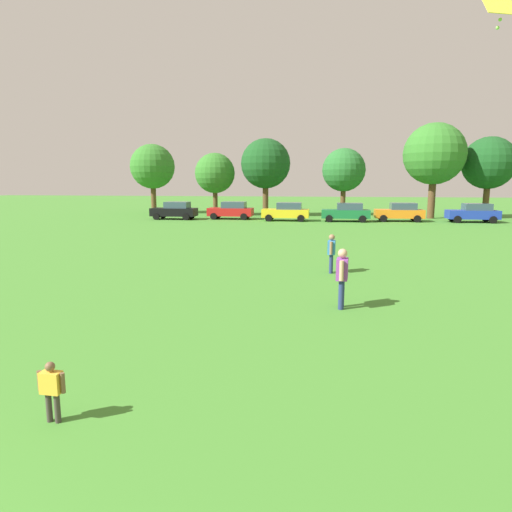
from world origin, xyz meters
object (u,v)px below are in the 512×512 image
object	(u,v)px
kite	(503,4)
parked_car_blue_5	(473,213)
tree_far_left	(152,167)
child_kite_flyer	(52,387)
bystander_near_trees	(331,250)
parked_car_orange_4	(400,212)
tree_right	(434,154)
tree_center_right	(344,170)
adult_bystander	(342,273)
parked_car_green_3	(346,212)
tree_left	(215,173)
tree_far_right	(489,163)
parked_car_black_0	(175,210)
parked_car_red_1	(231,210)
parked_car_yellow_2	(287,212)
tree_center_left	(266,164)

from	to	relation	value
kite	parked_car_blue_5	distance (m)	29.77
parked_car_blue_5	tree_far_left	distance (m)	33.45
child_kite_flyer	bystander_near_trees	bearing A→B (deg)	73.04
parked_car_orange_4	tree_right	xyz separation A→B (m)	(3.57, 4.02, 5.35)
tree_center_right	adult_bystander	bearing A→B (deg)	-92.09
bystander_near_trees	parked_car_blue_5	xyz separation A→B (m)	(12.75, 24.71, -0.06)
parked_car_orange_4	tree_far_left	world-z (taller)	tree_far_left
parked_car_green_3	parked_car_orange_4	size ratio (longest dim) A/B	1.00
bystander_near_trees	parked_car_orange_4	size ratio (longest dim) A/B	0.36
parked_car_blue_5	tree_right	bearing A→B (deg)	-56.39
child_kite_flyer	tree_left	xyz separation A→B (m)	(-7.74, 41.58, 3.90)
bystander_near_trees	tree_right	size ratio (longest dim) A/B	0.17
adult_bystander	parked_car_blue_5	distance (m)	32.31
kite	parked_car_orange_4	size ratio (longest dim) A/B	0.35
parked_car_green_3	parked_car_orange_4	distance (m)	4.91
child_kite_flyer	tree_center_right	distance (m)	44.14
parked_car_blue_5	tree_right	size ratio (longest dim) A/B	0.47
child_kite_flyer	parked_car_green_3	size ratio (longest dim) A/B	0.22
bystander_near_trees	parked_car_green_3	xyz separation A→B (m)	(1.63, 23.87, -0.06)
parked_car_orange_4	tree_left	xyz separation A→B (m)	(-18.44, 4.78, 3.60)
parked_car_orange_4	tree_left	bearing A→B (deg)	-14.55
child_kite_flyer	tree_far_right	distance (m)	47.01
parked_car_black_0	parked_car_red_1	size ratio (longest dim) A/B	1.00
tree_far_left	parked_car_yellow_2	bearing A→B (deg)	-26.06
parked_car_yellow_2	parked_car_green_3	xyz separation A→B (m)	(5.45, 0.08, 0.00)
parked_car_black_0	parked_car_green_3	distance (m)	16.22
kite	parked_car_green_3	xyz separation A→B (m)	(-3.01, 26.72, -7.78)
parked_car_black_0	tree_left	bearing A→B (deg)	-114.64
parked_car_orange_4	tree_far_left	size ratio (longest dim) A/B	0.55
parked_car_yellow_2	tree_far_right	size ratio (longest dim) A/B	0.54
parked_car_red_1	parked_car_yellow_2	size ratio (longest dim) A/B	1.00
parked_car_green_3	parked_car_black_0	bearing A→B (deg)	-0.07
adult_bystander	parked_car_red_1	xyz separation A→B (m)	(-9.48, 30.01, -0.17)
parked_car_black_0	tree_center_right	xyz separation A→B (m)	(16.15, 7.65, 3.93)
parked_car_blue_5	tree_center_right	xyz separation A→B (m)	(-11.18, 6.83, 3.93)
parked_car_yellow_2	parked_car_black_0	bearing A→B (deg)	-0.55
tree_far_left	parked_car_red_1	bearing A→B (deg)	-32.39
parked_car_yellow_2	tree_left	size ratio (longest dim) A/B	0.65
bystander_near_trees	adult_bystander	bearing A→B (deg)	6.75
tree_right	tree_far_right	bearing A→B (deg)	15.56
child_kite_flyer	parked_car_blue_5	xyz separation A→B (m)	(16.99, 36.72, 0.29)
parked_car_black_0	tree_center_left	distance (m)	10.83
parked_car_red_1	tree_center_right	distance (m)	13.27
tree_center_left	child_kite_flyer	bearing A→B (deg)	-86.84
parked_car_yellow_2	tree_right	world-z (taller)	tree_right
bystander_near_trees	parked_car_red_1	world-z (taller)	parked_car_red_1
kite	tree_right	xyz separation A→B (m)	(5.38, 31.67, -2.43)
bystander_near_trees	parked_car_blue_5	world-z (taller)	parked_car_blue_5
adult_bystander	parked_car_black_0	distance (m)	32.54
adult_bystander	parked_car_black_0	bearing A→B (deg)	31.99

